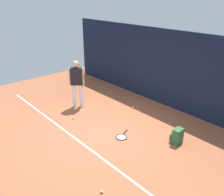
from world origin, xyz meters
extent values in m
plane|color=#9E5638|center=(0.00, 0.00, 0.00)|extent=(12.00, 12.00, 0.00)
cube|color=#141E38|center=(0.00, 3.00, 1.35)|extent=(10.00, 0.10, 2.70)
cube|color=white|center=(0.00, -0.77, 0.00)|extent=(9.00, 0.05, 0.00)
cylinder|color=white|center=(-2.03, 0.40, 0.42)|extent=(0.14, 0.14, 0.85)
cylinder|color=white|center=(-1.88, 0.59, 0.42)|extent=(0.14, 0.14, 0.85)
cube|color=black|center=(-1.96, 0.49, 1.15)|extent=(0.42, 0.45, 0.60)
sphere|color=#D8A884|center=(-1.96, 0.49, 1.59)|extent=(0.22, 0.22, 0.22)
cylinder|color=#D8A884|center=(-2.10, 0.32, 1.14)|extent=(0.09, 0.09, 0.62)
cylinder|color=#D8A884|center=(-1.82, 0.66, 1.14)|extent=(0.09, 0.09, 0.62)
cylinder|color=black|center=(0.46, 0.52, 0.01)|extent=(0.15, 0.29, 0.03)
torus|color=black|center=(0.58, 0.25, 0.01)|extent=(0.43, 0.43, 0.02)
cylinder|color=#B2B2B2|center=(0.58, 0.25, 0.01)|extent=(0.37, 0.37, 0.00)
cube|color=#2D6038|center=(1.79, 1.21, 0.22)|extent=(0.22, 0.31, 0.44)
cube|color=#23562D|center=(1.65, 1.20, 0.14)|extent=(0.09, 0.22, 0.20)
sphere|color=#CCE033|center=(1.82, -1.49, 0.03)|extent=(0.07, 0.07, 0.07)
sphere|color=#CCE033|center=(1.38, 1.94, 0.03)|extent=(0.07, 0.07, 0.07)
sphere|color=#CCE033|center=(-0.53, 1.89, 0.03)|extent=(0.07, 0.07, 0.07)
sphere|color=#CCE033|center=(-1.27, -0.16, 0.03)|extent=(0.07, 0.07, 0.07)
camera|label=1|loc=(4.81, -3.84, 3.81)|focal=38.83mm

